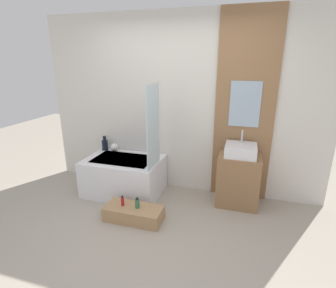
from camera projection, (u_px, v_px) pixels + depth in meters
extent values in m
plane|color=#A39989|center=(141.00, 250.00, 2.81)|extent=(12.00, 12.00, 0.00)
cube|color=silver|center=(179.00, 106.00, 3.85)|extent=(4.20, 0.06, 2.60)
cube|color=#8E6642|center=(244.00, 110.00, 3.55)|extent=(0.79, 0.03, 2.60)
cube|color=#9EB2C6|center=(245.00, 104.00, 3.51)|extent=(0.40, 0.01, 0.61)
cube|color=white|center=(124.00, 176.00, 3.97)|extent=(1.12, 0.77, 0.54)
cube|color=silver|center=(123.00, 159.00, 3.89)|extent=(0.87, 0.54, 0.01)
cube|color=silver|center=(153.00, 127.00, 3.45)|extent=(0.01, 0.47, 1.12)
cube|color=#A87F56|center=(134.00, 213.00, 3.32)|extent=(0.73, 0.33, 0.18)
cube|color=#8E6642|center=(238.00, 180.00, 3.62)|extent=(0.56, 0.44, 0.72)
cube|color=white|center=(241.00, 150.00, 3.49)|extent=(0.41, 0.39, 0.15)
cylinder|color=silver|center=(242.00, 136.00, 3.54)|extent=(0.02, 0.02, 0.17)
cylinder|color=black|center=(105.00, 145.00, 4.25)|extent=(0.10, 0.10, 0.16)
cylinder|color=black|center=(104.00, 138.00, 4.22)|extent=(0.05, 0.05, 0.07)
sphere|color=white|center=(114.00, 147.00, 4.19)|extent=(0.13, 0.13, 0.13)
cylinder|color=#B21928|center=(123.00, 201.00, 3.32)|extent=(0.04, 0.04, 0.11)
cylinder|color=black|center=(122.00, 197.00, 3.30)|extent=(0.02, 0.02, 0.02)
cylinder|color=#38704C|center=(137.00, 204.00, 3.26)|extent=(0.06, 0.06, 0.12)
cylinder|color=black|center=(137.00, 199.00, 3.24)|extent=(0.03, 0.03, 0.03)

